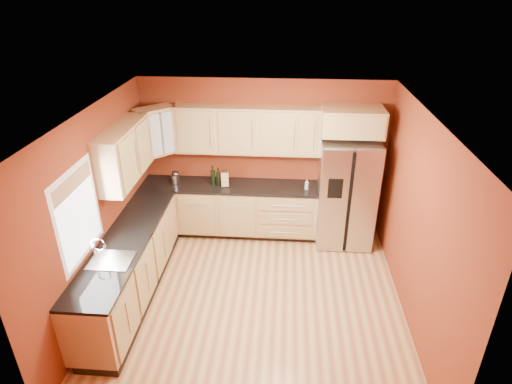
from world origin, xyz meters
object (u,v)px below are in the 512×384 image
at_px(refrigerator, 346,192).
at_px(soap_dispenser, 307,185).
at_px(canister_left, 176,177).
at_px(wine_bottle_a, 218,176).
at_px(knife_block, 225,179).

distance_m(refrigerator, soap_dispenser, 0.64).
relative_size(canister_left, soap_dispenser, 1.16).
relative_size(wine_bottle_a, knife_block, 1.32).
bearing_deg(refrigerator, wine_bottle_a, 178.56).
height_order(refrigerator, wine_bottle_a, refrigerator).
bearing_deg(wine_bottle_a, canister_left, 176.76).
xyz_separation_m(canister_left, wine_bottle_a, (0.72, -0.04, 0.06)).
bearing_deg(soap_dispenser, canister_left, 177.48).
bearing_deg(canister_left, soap_dispenser, -2.52).
relative_size(refrigerator, wine_bottle_a, 5.81).
bearing_deg(soap_dispenser, knife_block, 178.49).
distance_m(wine_bottle_a, knife_block, 0.12).
bearing_deg(knife_block, refrigerator, -11.86).
xyz_separation_m(refrigerator, knife_block, (-1.96, 0.03, 0.15)).
bearing_deg(knife_block, canister_left, 164.98).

